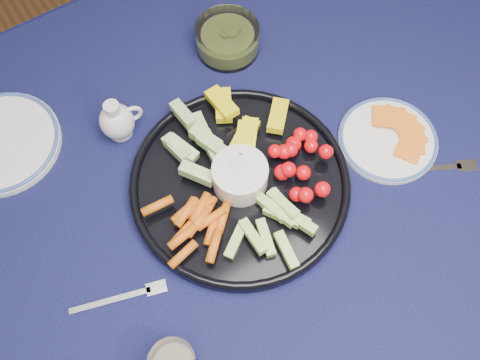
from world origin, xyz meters
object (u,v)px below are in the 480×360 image
creamer_pitcher (117,121)px  side_plate_extra (1,143)px  crudite_platter (238,181)px  dining_table (218,190)px  pickle_bowl (228,40)px  cheese_plate (388,138)px

creamer_pitcher → side_plate_extra: creamer_pitcher is taller
crudite_platter → creamer_pitcher: size_ratio=4.34×
creamer_pitcher → dining_table: bearing=-57.0°
dining_table → pickle_bowl: bearing=53.6°
creamer_pitcher → side_plate_extra: bearing=154.7°
creamer_pitcher → side_plate_extra: size_ratio=0.41×
pickle_bowl → dining_table: bearing=-126.4°
creamer_pitcher → cheese_plate: size_ratio=0.49×
crudite_platter → pickle_bowl: size_ratio=3.06×
cheese_plate → creamer_pitcher: bearing=145.0°
crudite_platter → cheese_plate: 0.30m
crudite_platter → cheese_plate: crudite_platter is taller
dining_table → cheese_plate: bearing=-21.8°
creamer_pitcher → cheese_plate: bearing=-35.0°
crudite_platter → pickle_bowl: crudite_platter is taller
side_plate_extra → crudite_platter: bearing=-43.6°
dining_table → crudite_platter: 0.12m
crudite_platter → side_plate_extra: bearing=136.4°
cheese_plate → side_plate_extra: (-0.62, 0.39, -0.00)m
crudite_platter → cheese_plate: (0.29, -0.07, -0.01)m
dining_table → crudite_platter: bearing=-70.9°
creamer_pitcher → side_plate_extra: 0.23m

